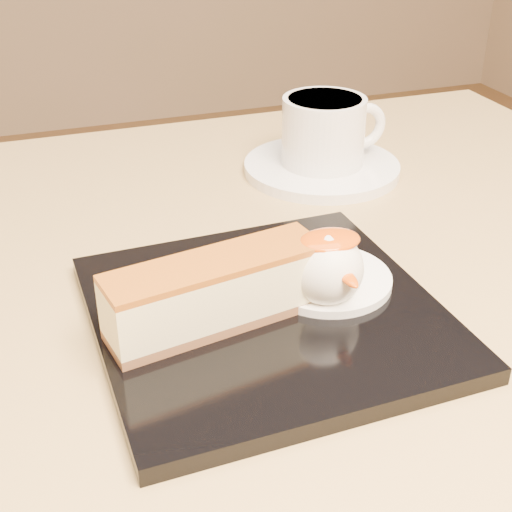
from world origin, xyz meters
name	(u,v)px	position (x,y,z in m)	size (l,w,h in m)	color
table	(297,471)	(0.00, 0.00, 0.56)	(0.80, 0.80, 0.72)	black
dessert_plate	(266,315)	(-0.03, -0.01, 0.73)	(0.22, 0.22, 0.01)	black
cheesecake	(216,292)	(-0.07, -0.01, 0.75)	(0.14, 0.06, 0.05)	brown
cream_smear	(326,279)	(0.02, 0.01, 0.73)	(0.09, 0.09, 0.01)	white
ice_cream_scoop	(327,269)	(0.01, -0.01, 0.76)	(0.05, 0.05, 0.05)	white
mango_sauce	(330,240)	(0.01, -0.01, 0.78)	(0.04, 0.03, 0.01)	#D54906
mint_sprig	(274,264)	(-0.01, 0.03, 0.74)	(0.03, 0.02, 0.00)	green
saucer	(322,167)	(0.11, 0.21, 0.72)	(0.15, 0.15, 0.01)	white
coffee_cup	(325,130)	(0.11, 0.21, 0.76)	(0.11, 0.08, 0.06)	white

